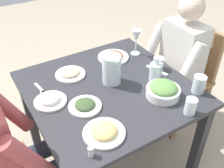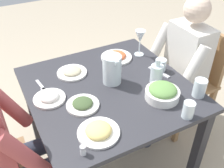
% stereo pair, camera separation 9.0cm
% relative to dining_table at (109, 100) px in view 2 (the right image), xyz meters
% --- Properties ---
extents(ground_plane, '(8.00, 8.00, 0.00)m').
position_rel_dining_table_xyz_m(ground_plane, '(0.00, 0.00, -0.63)').
color(ground_plane, tan).
extents(dining_table, '(0.99, 0.99, 0.74)m').
position_rel_dining_table_xyz_m(dining_table, '(0.00, 0.00, 0.00)').
color(dining_table, '#2D2D33').
rests_on(dining_table, ground_plane).
extents(chair_near, '(0.40, 0.40, 0.88)m').
position_rel_dining_table_xyz_m(chair_near, '(0.10, -0.85, -0.13)').
color(chair_near, '#997047').
rests_on(chair_near, ground_plane).
extents(diner_near, '(0.48, 0.53, 1.18)m').
position_rel_dining_table_xyz_m(diner_near, '(0.10, -0.64, 0.02)').
color(diner_near, silver).
rests_on(diner_near, ground_plane).
extents(diner_far, '(0.48, 0.53, 1.18)m').
position_rel_dining_table_xyz_m(diner_far, '(-0.09, 0.64, 0.02)').
color(diner_far, '#B24C4C').
rests_on(diner_far, ground_plane).
extents(water_pitcher, '(0.16, 0.12, 0.19)m').
position_rel_dining_table_xyz_m(water_pitcher, '(0.04, -0.04, 0.21)').
color(water_pitcher, silver).
rests_on(water_pitcher, dining_table).
extents(salad_bowl, '(0.20, 0.20, 0.09)m').
position_rel_dining_table_xyz_m(salad_bowl, '(-0.25, -0.23, 0.15)').
color(salad_bowl, white).
rests_on(salad_bowl, dining_table).
extents(plate_yoghurt, '(0.19, 0.19, 0.05)m').
position_rel_dining_table_xyz_m(plate_yoghurt, '(0.05, 0.37, 0.13)').
color(plate_yoghurt, white).
rests_on(plate_yoghurt, dining_table).
extents(plate_rice_curry, '(0.23, 0.23, 0.04)m').
position_rel_dining_table_xyz_m(plate_rice_curry, '(0.28, -0.21, 0.13)').
color(plate_rice_curry, white).
rests_on(plate_rice_curry, dining_table).
extents(plate_dolmas, '(0.19, 0.19, 0.04)m').
position_rel_dining_table_xyz_m(plate_dolmas, '(-0.10, 0.21, 0.13)').
color(plate_dolmas, white).
rests_on(plate_dolmas, dining_table).
extents(plate_beans, '(0.20, 0.20, 0.04)m').
position_rel_dining_table_xyz_m(plate_beans, '(0.24, 0.15, 0.13)').
color(plate_beans, white).
rests_on(plate_beans, dining_table).
extents(plate_fries, '(0.22, 0.22, 0.05)m').
position_rel_dining_table_xyz_m(plate_fries, '(-0.33, 0.23, 0.13)').
color(plate_fries, white).
rests_on(plate_fries, dining_table).
extents(water_glass_near_right, '(0.06, 0.06, 0.10)m').
position_rel_dining_table_xyz_m(water_glass_near_right, '(-0.44, -0.26, 0.16)').
color(water_glass_near_right, silver).
rests_on(water_glass_near_right, dining_table).
extents(water_glass_by_pitcher, '(0.08, 0.08, 0.11)m').
position_rel_dining_table_xyz_m(water_glass_by_pitcher, '(-0.33, -0.44, 0.17)').
color(water_glass_by_pitcher, silver).
rests_on(water_glass_by_pitcher, dining_table).
extents(water_glass_near_left, '(0.07, 0.07, 0.09)m').
position_rel_dining_table_xyz_m(water_glass_near_left, '(-0.00, -0.40, 0.15)').
color(water_glass_near_left, silver).
rests_on(water_glass_near_left, dining_table).
extents(wine_glass, '(0.08, 0.08, 0.20)m').
position_rel_dining_table_xyz_m(wine_glass, '(0.25, -0.38, 0.25)').
color(wine_glass, silver).
rests_on(wine_glass, dining_table).
extents(oil_carafe, '(0.08, 0.08, 0.16)m').
position_rel_dining_table_xyz_m(oil_carafe, '(-0.09, -0.30, 0.17)').
color(oil_carafe, silver).
rests_on(oil_carafe, dining_table).
extents(salt_shaker, '(0.03, 0.03, 0.05)m').
position_rel_dining_table_xyz_m(salt_shaker, '(-0.41, 0.34, 0.14)').
color(salt_shaker, white).
rests_on(salt_shaker, dining_table).
extents(fork_near, '(0.17, 0.03, 0.01)m').
position_rel_dining_table_xyz_m(fork_near, '(0.08, 0.38, 0.12)').
color(fork_near, silver).
rests_on(fork_near, dining_table).
extents(knife_near, '(0.19, 0.04, 0.01)m').
position_rel_dining_table_xyz_m(knife_near, '(0.18, 0.37, 0.12)').
color(knife_near, silver).
rests_on(knife_near, dining_table).
extents(fork_far, '(0.17, 0.07, 0.01)m').
position_rel_dining_table_xyz_m(fork_far, '(-0.02, -0.37, 0.12)').
color(fork_far, silver).
rests_on(fork_far, dining_table).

